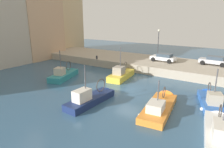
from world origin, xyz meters
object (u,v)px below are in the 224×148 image
object	(u,v)px
fishing_boat_blue	(210,102)
quay_streetlamp	(158,39)
fishing_boat_yellow	(122,77)
fishing_boat_white	(219,136)
fishing_boat_teal	(65,77)
parked_car_silver	(214,60)
fishing_boat_navy	(92,100)
fishing_boat_orange	(160,108)
mooring_bollard_north	(97,57)
parked_car_white	(164,57)

from	to	relation	value
fishing_boat_blue	quay_streetlamp	bearing A→B (deg)	39.48
fishing_boat_yellow	fishing_boat_white	bearing A→B (deg)	-123.89
fishing_boat_teal	parked_car_silver	distance (m)	21.36
fishing_boat_navy	fishing_boat_yellow	xyz separation A→B (m)	(8.43, 1.64, -0.01)
fishing_boat_orange	mooring_bollard_north	xyz separation A→B (m)	(9.82, 14.55, 1.37)
fishing_boat_white	quay_streetlamp	bearing A→B (deg)	32.21
parked_car_white	mooring_bollard_north	world-z (taller)	parked_car_white
fishing_boat_white	mooring_bollard_north	bearing A→B (deg)	58.50
quay_streetlamp	fishing_boat_navy	bearing A→B (deg)	-179.33
fishing_boat_yellow	fishing_boat_teal	xyz separation A→B (m)	(-4.15, 6.53, -0.03)
fishing_boat_navy	fishing_boat_white	size ratio (longest dim) A/B	0.90
fishing_boat_navy	parked_car_white	bearing A→B (deg)	-4.72
fishing_boat_blue	fishing_boat_orange	size ratio (longest dim) A/B	0.84
parked_car_white	mooring_bollard_north	xyz separation A→B (m)	(-4.29, 9.92, -0.38)
fishing_boat_navy	mooring_bollard_north	xyz separation A→B (m)	(11.95, 8.58, 1.31)
mooring_bollard_north	fishing_boat_blue	bearing A→B (deg)	-108.83
fishing_boat_white	parked_car_white	world-z (taller)	fishing_boat_white
fishing_boat_white	parked_car_white	bearing A→B (deg)	30.43
parked_car_silver	quay_streetlamp	world-z (taller)	quay_streetlamp
parked_car_silver	mooring_bollard_north	bearing A→B (deg)	109.23
fishing_boat_yellow	mooring_bollard_north	distance (m)	7.89
fishing_boat_yellow	fishing_boat_orange	size ratio (longest dim) A/B	0.86
fishing_boat_yellow	parked_car_silver	size ratio (longest dim) A/B	1.56
fishing_boat_navy	fishing_boat_orange	bearing A→B (deg)	-70.41
fishing_boat_orange	parked_car_silver	distance (m)	15.96
fishing_boat_blue	fishing_boat_orange	bearing A→B (deg)	135.61
parked_car_silver	quay_streetlamp	size ratio (longest dim) A/B	0.81
fishing_boat_white	parked_car_white	size ratio (longest dim) A/B	1.83
fishing_boat_orange	fishing_boat_teal	bearing A→B (deg)	81.31
parked_car_silver	parked_car_white	world-z (taller)	parked_car_silver
parked_car_silver	fishing_boat_teal	bearing A→B (deg)	129.50
fishing_boat_teal	quay_streetlamp	size ratio (longest dim) A/B	1.27
parked_car_silver	fishing_boat_blue	bearing A→B (deg)	-173.96
fishing_boat_yellow	fishing_boat_orange	bearing A→B (deg)	-129.66
fishing_boat_white	fishing_boat_orange	bearing A→B (deg)	66.88
fishing_boat_navy	parked_car_silver	size ratio (longest dim) A/B	1.66
fishing_boat_navy	quay_streetlamp	bearing A→B (deg)	0.67
quay_streetlamp	parked_car_silver	bearing A→B (deg)	-88.47
fishing_boat_blue	fishing_boat_teal	bearing A→B (deg)	94.79
fishing_boat_white	fishing_boat_teal	bearing A→B (deg)	77.42
fishing_boat_navy	fishing_boat_blue	world-z (taller)	fishing_boat_navy
fishing_boat_orange	parked_car_white	world-z (taller)	fishing_boat_orange
fishing_boat_white	mooring_bollard_north	distance (m)	22.83
fishing_boat_navy	parked_car_white	size ratio (longest dim) A/B	1.66
mooring_bollard_north	fishing_boat_yellow	bearing A→B (deg)	-116.86
fishing_boat_orange	parked_car_silver	world-z (taller)	fishing_boat_orange
fishing_boat_white	fishing_boat_orange	size ratio (longest dim) A/B	1.01
fishing_boat_navy	mooring_bollard_north	world-z (taller)	fishing_boat_navy
fishing_boat_navy	parked_car_silver	distance (m)	19.72
fishing_boat_navy	fishing_boat_blue	xyz separation A→B (m)	(5.77, -9.54, -0.03)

